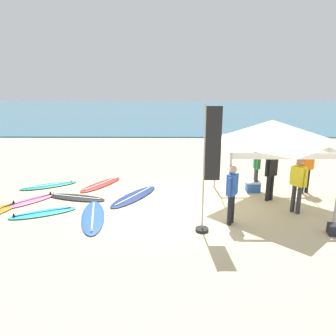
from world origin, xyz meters
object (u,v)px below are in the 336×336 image
object	(u,v)px
person_yellow	(298,182)
surfboard_teal	(49,185)
surfboard_pink	(29,201)
person_green	(257,165)
surfboard_cyan	(43,213)
surfboard_black	(76,197)
canopy_tent	(272,132)
surfboard_navy	(134,196)
person_orange	(307,166)
cooler_box	(253,187)
banner_flag	(208,176)
person_blue	(232,191)
surfboard_red	(101,184)
surfboard_blue	(93,217)
person_black	(271,172)

from	to	relation	value
person_yellow	surfboard_teal	bearing A→B (deg)	164.14
surfboard_pink	person_green	size ratio (longest dim) A/B	1.03
person_green	person_yellow	xyz separation A→B (m)	(0.74, -1.97, 0.00)
surfboard_teal	surfboard_cyan	bearing A→B (deg)	-73.71
surfboard_black	surfboard_teal	bearing A→B (deg)	137.77
canopy_tent	surfboard_navy	bearing A→B (deg)	174.08
person_orange	person_green	bearing A→B (deg)	175.19
surfboard_pink	cooler_box	xyz separation A→B (m)	(7.74, 1.09, 0.16)
person_green	banner_flag	xyz separation A→B (m)	(-2.13, -3.23, 0.59)
surfboard_black	banner_flag	world-z (taller)	banner_flag
person_blue	person_green	distance (m)	3.09
surfboard_red	person_orange	distance (m)	7.63
surfboard_navy	surfboard_cyan	bearing A→B (deg)	-150.90
surfboard_blue	person_green	world-z (taller)	person_green
canopy_tent	surfboard_cyan	xyz separation A→B (m)	(-7.08, -1.01, -2.35)
surfboard_teal	surfboard_black	distance (m)	1.89
person_blue	person_yellow	distance (m)	2.27
surfboard_teal	person_orange	distance (m)	9.56
surfboard_black	cooler_box	world-z (taller)	cooler_box
canopy_tent	surfboard_red	xyz separation A→B (m)	(-5.88, 1.74, -2.35)
canopy_tent	person_orange	size ratio (longest dim) A/B	1.85
person_black	person_orange	bearing A→B (deg)	27.43
cooler_box	person_black	bearing A→B (deg)	-67.86
canopy_tent	person_black	bearing A→B (deg)	53.53
canopy_tent	surfboard_teal	distance (m)	8.34
surfboard_navy	person_green	size ratio (longest dim) A/B	1.44
surfboard_pink	banner_flag	distance (m)	6.26
canopy_tent	surfboard_cyan	bearing A→B (deg)	-171.87
surfboard_pink	person_green	bearing A→B (deg)	8.51
person_orange	person_black	size ratio (longest dim) A/B	1.00
person_yellow	banner_flag	bearing A→B (deg)	-156.11
canopy_tent	surfboard_blue	xyz separation A→B (m)	(-5.48, -1.27, -2.35)
surfboard_pink	surfboard_cyan	xyz separation A→B (m)	(0.84, -0.98, -0.00)
person_yellow	banner_flag	distance (m)	3.19
person_green	surfboard_navy	bearing A→B (deg)	-171.08
surfboard_blue	surfboard_navy	world-z (taller)	same
surfboard_teal	cooler_box	world-z (taller)	cooler_box
surfboard_pink	surfboard_navy	distance (m)	3.51
surfboard_pink	surfboard_black	distance (m)	1.51
person_yellow	banner_flag	size ratio (longest dim) A/B	0.50
canopy_tent	person_yellow	distance (m)	1.75
surfboard_teal	person_blue	xyz separation A→B (m)	(6.37, -3.21, 0.95)
canopy_tent	surfboard_black	world-z (taller)	canopy_tent
person_green	cooler_box	distance (m)	0.80
surfboard_cyan	banner_flag	xyz separation A→B (m)	(4.88, -1.08, 1.54)
person_green	person_yellow	distance (m)	2.10
person_black	person_yellow	xyz separation A→B (m)	(0.50, -1.04, 0.00)
surfboard_pink	person_yellow	distance (m)	8.66
surfboard_navy	surfboard_cyan	xyz separation A→B (m)	(-2.64, -1.47, 0.00)
surfboard_navy	cooler_box	size ratio (longest dim) A/B	4.93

